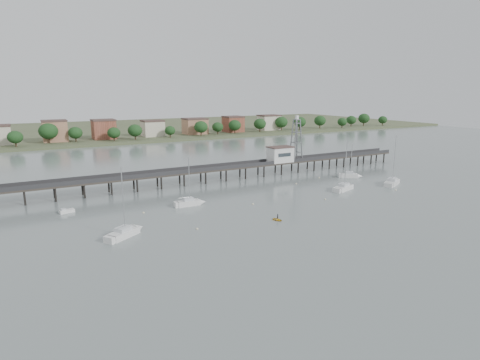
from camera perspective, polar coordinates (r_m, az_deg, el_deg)
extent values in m
plane|color=slate|center=(77.53, 15.64, -8.81)|extent=(500.00, 500.00, 0.00)
cube|color=#2D2823|center=(124.58, -3.81, 1.49)|extent=(150.00, 5.00, 0.50)
cube|color=#333335|center=(122.30, -3.34, 1.67)|extent=(150.00, 0.12, 1.10)
cube|color=#333335|center=(126.58, -4.28, 2.03)|extent=(150.00, 0.12, 1.10)
cylinder|color=black|center=(123.29, -3.42, 0.45)|extent=(0.50, 0.50, 4.40)
cylinder|color=black|center=(126.66, -4.16, 0.77)|extent=(0.50, 0.50, 4.40)
cylinder|color=black|center=(167.50, 19.78, 2.96)|extent=(0.50, 0.50, 4.40)
cylinder|color=black|center=(170.00, 18.82, 3.16)|extent=(0.50, 0.50, 4.40)
cube|color=silver|center=(136.38, 5.75, 3.59)|extent=(8.00, 5.00, 5.00)
cube|color=#4C3833|center=(136.00, 5.77, 4.70)|extent=(8.40, 5.40, 0.30)
cube|color=slate|center=(138.86, 8.09, 8.53)|extent=(1.80, 1.80, 0.30)
cube|color=silver|center=(138.81, 8.10, 8.84)|extent=(0.90, 0.90, 1.20)
cube|color=silver|center=(135.33, 15.26, 0.54)|extent=(5.45, 4.60, 1.65)
cone|color=silver|center=(135.94, 16.62, 0.51)|extent=(2.94, 2.90, 2.03)
cube|color=silver|center=(135.10, 15.29, 1.03)|extent=(2.83, 2.64, 0.75)
cylinder|color=#A5A8AA|center=(134.37, 15.55, 2.92)|extent=(0.18, 0.18, 9.78)
cylinder|color=#A5A8AA|center=(134.85, 14.94, 1.27)|extent=(2.59, 1.80, 0.12)
cube|color=silver|center=(81.31, -16.21, -7.47)|extent=(6.92, 5.82, 1.65)
cone|color=silver|center=(84.15, -14.28, -6.67)|extent=(3.72, 3.67, 2.57)
cube|color=silver|center=(80.92, -16.27, -6.69)|extent=(3.58, 3.34, 0.75)
cylinder|color=#A5A8AA|center=(79.56, -16.30, -2.62)|extent=(0.18, 0.18, 12.39)
cylinder|color=#A5A8AA|center=(80.00, -16.83, -6.53)|extent=(3.27, 2.25, 0.12)
cube|color=silver|center=(117.57, 14.53, -1.20)|extent=(7.26, 4.61, 1.65)
cone|color=silver|center=(121.23, 15.49, -0.84)|extent=(3.50, 3.38, 2.63)
cube|color=silver|center=(117.31, 14.56, -0.64)|extent=(3.52, 2.94, 0.75)
cylinder|color=#A5A8AA|center=(116.53, 14.83, 2.27)|extent=(0.18, 0.18, 12.70)
cylinder|color=#A5A8AA|center=(116.22, 14.30, -0.47)|extent=(3.79, 1.34, 0.12)
cube|color=silver|center=(128.89, 20.80, -0.43)|extent=(7.78, 5.79, 1.65)
cone|color=silver|center=(133.23, 21.28, -0.06)|extent=(3.98, 3.89, 2.83)
cube|color=silver|center=(128.65, 20.84, 0.08)|extent=(3.91, 3.47, 0.75)
cylinder|color=#A5A8AA|center=(127.98, 21.12, 2.95)|extent=(0.18, 0.18, 13.65)
cylinder|color=#A5A8AA|center=(127.38, 20.73, 0.23)|extent=(3.85, 2.01, 0.12)
cube|color=silver|center=(99.46, -7.35, -3.38)|extent=(5.62, 2.34, 1.65)
cone|color=silver|center=(100.62, -5.49, -3.15)|extent=(2.38, 2.23, 2.16)
cube|color=silver|center=(99.15, -7.37, -2.73)|extent=(2.52, 1.81, 0.75)
cylinder|color=#A5A8AA|center=(98.11, -7.24, 0.03)|extent=(0.18, 0.18, 10.42)
cylinder|color=#A5A8AA|center=(98.71, -7.88, -2.48)|extent=(3.24, 0.22, 0.12)
cube|color=silver|center=(101.37, -23.39, -4.13)|extent=(3.45, 1.98, 0.90)
cube|color=silver|center=(101.03, -23.80, -3.90)|extent=(1.28, 1.28, 0.54)
imported|color=gold|center=(88.29, 5.35, -5.73)|extent=(1.79, 1.01, 2.41)
imported|color=black|center=(88.29, 5.35, -5.73)|extent=(0.54, 1.22, 0.28)
ellipsoid|color=beige|center=(132.36, 11.19, 0.31)|extent=(0.56, 0.56, 0.39)
ellipsoid|color=beige|center=(82.92, -6.12, -6.92)|extent=(0.56, 0.56, 0.39)
ellipsoid|color=beige|center=(95.70, -13.56, -4.53)|extent=(0.56, 0.56, 0.39)
ellipsoid|color=beige|center=(122.20, 21.27, -1.34)|extent=(0.56, 0.56, 0.39)
ellipsoid|color=beige|center=(106.54, 12.02, -2.70)|extent=(0.56, 0.56, 0.39)
ellipsoid|color=beige|center=(99.98, 1.83, -3.44)|extent=(0.56, 0.56, 0.39)
ellipsoid|color=beige|center=(122.89, 7.99, -0.51)|extent=(0.56, 0.56, 0.39)
cube|color=#475133|center=(301.55, -18.99, 6.73)|extent=(500.00, 170.00, 1.40)
cube|color=brown|center=(235.48, -24.81, 6.08)|extent=(13.00, 10.50, 9.00)
cube|color=brown|center=(238.54, -18.79, 6.63)|extent=(13.00, 10.50, 9.00)
cube|color=brown|center=(244.98, -12.31, 7.15)|extent=(13.00, 10.50, 9.00)
cube|color=brown|center=(253.97, -6.42, 7.54)|extent=(13.00, 10.50, 9.00)
cube|color=brown|center=(265.41, -0.98, 7.83)|extent=(13.00, 10.50, 9.00)
cube|color=brown|center=(279.55, 4.15, 8.04)|extent=(13.00, 10.50, 9.00)
ellipsoid|color=#183C18|center=(228.81, -15.78, 6.68)|extent=(8.00, 8.00, 6.80)
ellipsoid|color=#183C18|center=(281.30, 8.95, 8.01)|extent=(8.00, 8.00, 6.80)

